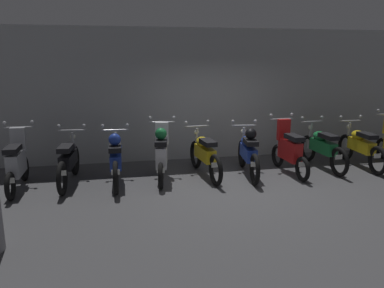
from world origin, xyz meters
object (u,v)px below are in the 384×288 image
(motorbike_slot_0, at_px, (17,163))
(motorbike_slot_8, at_px, (361,146))
(motorbike_slot_1, at_px, (69,160))
(motorbike_slot_7, at_px, (322,147))
(motorbike_slot_5, at_px, (248,152))
(motorbike_slot_3, at_px, (162,153))
(motorbike_slot_2, at_px, (116,158))
(motorbike_slot_6, at_px, (289,150))
(motorbike_slot_4, at_px, (205,154))

(motorbike_slot_0, relative_size, motorbike_slot_8, 0.86)
(motorbike_slot_1, xyz_separation_m, motorbike_slot_7, (5.67, 0.03, 0.00))
(motorbike_slot_0, relative_size, motorbike_slot_5, 0.86)
(motorbike_slot_3, height_order, motorbike_slot_7, motorbike_slot_3)
(motorbike_slot_2, height_order, motorbike_slot_5, same)
(motorbike_slot_0, bearing_deg, motorbike_slot_3, 1.23)
(motorbike_slot_0, relative_size, motorbike_slot_7, 0.86)
(motorbike_slot_6, height_order, motorbike_slot_7, motorbike_slot_6)
(motorbike_slot_3, xyz_separation_m, motorbike_slot_4, (0.94, 0.05, -0.08))
(motorbike_slot_5, bearing_deg, motorbike_slot_2, -179.93)
(motorbike_slot_1, distance_m, motorbike_slot_8, 6.61)
(motorbike_slot_0, height_order, motorbike_slot_8, motorbike_slot_0)
(motorbike_slot_1, xyz_separation_m, motorbike_slot_4, (2.83, -0.04, 0.00))
(motorbike_slot_2, distance_m, motorbike_slot_7, 4.73)
(motorbike_slot_7, height_order, motorbike_slot_8, same)
(motorbike_slot_2, xyz_separation_m, motorbike_slot_6, (3.78, -0.03, -0.00))
(motorbike_slot_3, distance_m, motorbike_slot_6, 2.83)
(motorbike_slot_1, distance_m, motorbike_slot_3, 1.90)
(motorbike_slot_4, distance_m, motorbike_slot_6, 1.90)
(motorbike_slot_6, relative_size, motorbike_slot_7, 0.86)
(motorbike_slot_0, bearing_deg, motorbike_slot_7, 1.56)
(motorbike_slot_8, bearing_deg, motorbike_slot_0, -179.19)
(motorbike_slot_0, relative_size, motorbike_slot_4, 0.86)
(motorbike_slot_2, xyz_separation_m, motorbike_slot_7, (4.72, 0.20, -0.04))
(motorbike_slot_2, bearing_deg, motorbike_slot_6, -0.45)
(motorbike_slot_5, distance_m, motorbike_slot_7, 1.90)
(motorbike_slot_0, xyz_separation_m, motorbike_slot_3, (2.84, 0.06, 0.04))
(motorbike_slot_7, bearing_deg, motorbike_slot_8, -4.44)
(motorbike_slot_0, bearing_deg, motorbike_slot_2, -0.61)
(motorbike_slot_1, bearing_deg, motorbike_slot_8, -0.36)
(motorbike_slot_4, xyz_separation_m, motorbike_slot_6, (1.89, -0.16, 0.04))
(motorbike_slot_1, bearing_deg, motorbike_slot_2, -10.07)
(motorbike_slot_0, height_order, motorbike_slot_1, motorbike_slot_0)
(motorbike_slot_0, distance_m, motorbike_slot_7, 6.62)
(motorbike_slot_2, xyz_separation_m, motorbike_slot_8, (5.67, 0.13, -0.04))
(motorbike_slot_4, bearing_deg, motorbike_slot_8, -0.06)
(motorbike_slot_7, bearing_deg, motorbike_slot_4, -178.59)
(motorbike_slot_5, bearing_deg, motorbike_slot_3, 177.65)
(motorbike_slot_3, height_order, motorbike_slot_4, motorbike_slot_3)
(motorbike_slot_4, bearing_deg, motorbike_slot_7, 1.41)
(motorbike_slot_5, height_order, motorbike_slot_8, same)
(motorbike_slot_2, bearing_deg, motorbike_slot_8, 1.28)
(motorbike_slot_4, height_order, motorbike_slot_5, same)
(motorbike_slot_3, height_order, motorbike_slot_8, motorbike_slot_3)
(motorbike_slot_2, bearing_deg, motorbike_slot_7, 2.42)
(motorbike_slot_1, bearing_deg, motorbike_slot_7, 0.33)
(motorbike_slot_0, relative_size, motorbike_slot_1, 0.86)
(motorbike_slot_2, relative_size, motorbike_slot_6, 1.16)
(motorbike_slot_3, bearing_deg, motorbike_slot_6, -2.24)
(motorbike_slot_4, bearing_deg, motorbike_slot_3, -176.99)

